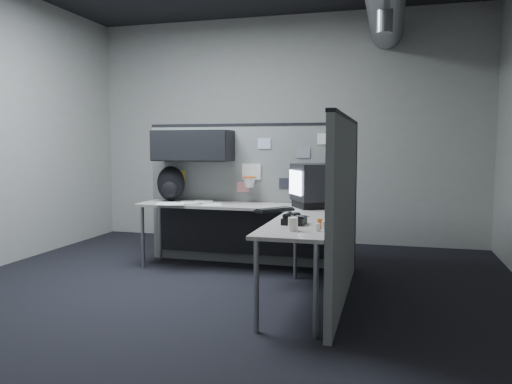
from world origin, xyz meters
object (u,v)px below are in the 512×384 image
(desk, at_px, (255,219))
(backpack, at_px, (171,184))
(monitor, at_px, (314,185))
(keyboard, at_px, (275,210))
(phone, at_px, (294,220))

(desk, bearing_deg, backpack, 161.19)
(desk, xyz_separation_m, backpack, (-1.12, 0.38, 0.32))
(backpack, bearing_deg, monitor, -4.13)
(desk, xyz_separation_m, monitor, (0.58, 0.22, 0.35))
(desk, height_order, backpack, backpack)
(keyboard, bearing_deg, monitor, 43.82)
(monitor, xyz_separation_m, backpack, (-1.70, 0.17, -0.04))
(monitor, bearing_deg, backpack, -172.74)
(phone, height_order, backpack, backpack)
(keyboard, relative_size, phone, 1.94)
(monitor, relative_size, keyboard, 1.37)
(phone, distance_m, backpack, 2.15)
(desk, height_order, phone, phone)
(monitor, height_order, phone, monitor)
(monitor, relative_size, backpack, 1.35)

